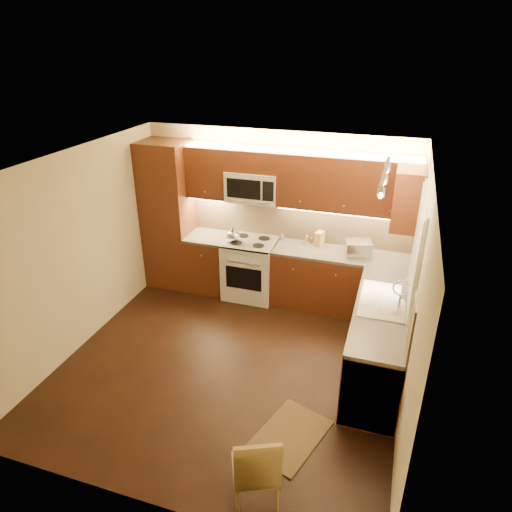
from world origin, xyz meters
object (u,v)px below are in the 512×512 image
(dining_chair, at_px, (255,467))
(knife_block, at_px, (319,239))
(kettle, at_px, (233,234))
(soap_bottle, at_px, (406,284))
(sink, at_px, (384,295))
(stove, at_px, (251,268))
(microwave, at_px, (253,186))
(toaster_oven, at_px, (358,248))

(dining_chair, bearing_deg, knife_block, 68.84)
(kettle, bearing_deg, soap_bottle, -40.43)
(soap_bottle, bearing_deg, sink, -111.43)
(kettle, relative_size, dining_chair, 0.28)
(stove, xyz_separation_m, dining_chair, (1.17, -3.38, -0.03))
(stove, xyz_separation_m, microwave, (0.00, 0.14, 1.26))
(stove, bearing_deg, dining_chair, -70.83)
(microwave, xyz_separation_m, sink, (2.00, -1.26, -0.74))
(toaster_oven, bearing_deg, knife_block, 148.03)
(knife_block, bearing_deg, microwave, -161.82)
(toaster_oven, bearing_deg, soap_bottle, -67.71)
(stove, distance_m, soap_bottle, 2.44)
(sink, relative_size, knife_block, 3.98)
(stove, height_order, knife_block, knife_block)
(kettle, bearing_deg, knife_block, -11.10)
(knife_block, xyz_separation_m, soap_bottle, (1.24, -1.00, -0.02))
(sink, bearing_deg, stove, 150.64)
(kettle, height_order, knife_block, kettle)
(microwave, distance_m, sink, 2.48)
(knife_block, bearing_deg, kettle, -151.58)
(stove, height_order, dining_chair, stove)
(soap_bottle, bearing_deg, stove, 175.85)
(dining_chair, bearing_deg, kettle, 89.33)
(soap_bottle, bearing_deg, toaster_oven, 144.29)
(sink, height_order, dining_chair, sink)
(stove, height_order, kettle, kettle)
(knife_block, height_order, dining_chair, knife_block)
(microwave, relative_size, toaster_oven, 2.15)
(sink, height_order, soap_bottle, soap_bottle)
(kettle, bearing_deg, toaster_oven, -20.33)
(knife_block, bearing_deg, sink, -37.72)
(knife_block, bearing_deg, soap_bottle, -23.82)
(microwave, height_order, knife_block, microwave)
(sink, bearing_deg, dining_chair, -110.17)
(kettle, xyz_separation_m, knife_block, (1.23, 0.30, -0.03))
(sink, distance_m, dining_chair, 2.46)
(soap_bottle, height_order, dining_chair, soap_bottle)
(knife_block, relative_size, dining_chair, 0.25)
(stove, bearing_deg, kettle, -156.31)
(microwave, relative_size, sink, 0.88)
(kettle, distance_m, toaster_oven, 1.81)
(sink, distance_m, toaster_oven, 1.23)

